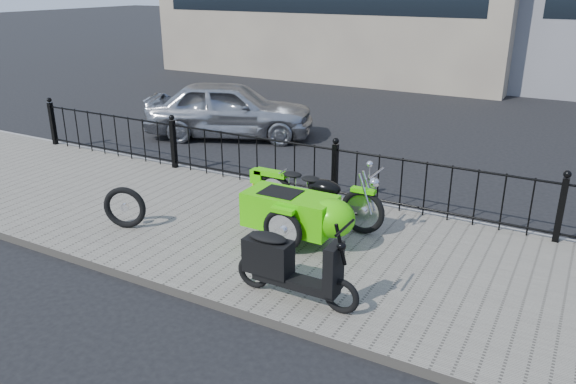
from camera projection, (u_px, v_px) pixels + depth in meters
The scene contains 8 objects.
ground at pixel (299, 232), 8.65m from camera, with size 120.00×120.00×0.00m, color black.
sidewalk at pixel (283, 241), 8.22m from camera, with size 30.00×3.80×0.12m, color slate.
curb at pixel (337, 199), 9.81m from camera, with size 30.00×0.10×0.12m, color gray.
iron_fence at pixel (335, 172), 9.51m from camera, with size 14.11×0.11×1.08m.
motorcycle_sidecar at pixel (306, 209), 7.96m from camera, with size 2.28×1.48×0.98m.
scooter at pixel (287, 265), 6.52m from camera, with size 1.60×0.46×1.08m.
spare_tire at pixel (125, 208), 8.41m from camera, with size 0.65×0.65×0.09m, color black.
sedan_car at pixel (230, 109), 13.66m from camera, with size 1.63×4.05×1.38m, color #A3A5AA.
Camera 1 is at (3.68, -6.96, 3.65)m, focal length 35.00 mm.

